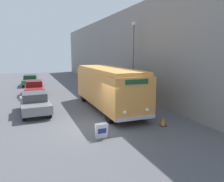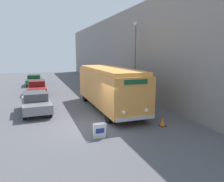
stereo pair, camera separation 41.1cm
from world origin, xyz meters
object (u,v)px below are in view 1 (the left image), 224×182
object	(u,v)px
parked_car_near	(35,103)
parked_car_far	(30,80)
streetlamp	(133,51)
traffic_cone	(163,121)
parked_car_mid	(34,88)
vintage_bus	(108,86)
sign_board	(102,131)

from	to	relation	value
parked_car_near	parked_car_far	distance (m)	15.18
streetlamp	traffic_cone	distance (m)	8.81
parked_car_near	traffic_cone	world-z (taller)	parked_car_near
parked_car_mid	traffic_cone	size ratio (longest dim) A/B	8.07
parked_car_mid	streetlamp	bearing A→B (deg)	-32.87
vintage_bus	parked_car_mid	size ratio (longest dim) A/B	2.10
vintage_bus	sign_board	bearing A→B (deg)	-113.53
vintage_bus	traffic_cone	distance (m)	5.61
vintage_bus	traffic_cone	world-z (taller)	vintage_bus
vintage_bus	streetlamp	bearing A→B (deg)	35.05
parked_car_far	traffic_cone	xyz separation A→B (m)	(7.23, -21.05, -0.47)
streetlamp	sign_board	bearing A→B (deg)	-126.11
traffic_cone	streetlamp	bearing A→B (deg)	77.37
parked_car_near	parked_car_mid	size ratio (longest dim) A/B	1.00
parked_car_far	traffic_cone	world-z (taller)	parked_car_far
sign_board	parked_car_mid	world-z (taller)	parked_car_mid
streetlamp	vintage_bus	bearing A→B (deg)	-144.95
parked_car_near	parked_car_far	world-z (taller)	parked_car_near
vintage_bus	streetlamp	size ratio (longest dim) A/B	1.36
vintage_bus	parked_car_mid	world-z (taller)	vintage_bus
parked_car_near	parked_car_mid	distance (m)	7.59
vintage_bus	parked_car_far	distance (m)	16.90
parked_car_near	traffic_cone	distance (m)	9.32
sign_board	parked_car_near	bearing A→B (deg)	115.53
parked_car_mid	parked_car_far	bearing A→B (deg)	93.63
parked_car_mid	parked_car_far	xyz separation A→B (m)	(-0.26, 7.59, -0.01)
sign_board	streetlamp	xyz separation A→B (m)	(5.85, 8.02, 4.19)
vintage_bus	parked_car_far	bearing A→B (deg)	109.10
streetlamp	parked_car_mid	size ratio (longest dim) A/B	1.55
parked_car_near	parked_car_mid	world-z (taller)	parked_car_near
parked_car_near	parked_car_mid	xyz separation A→B (m)	(0.25, 7.59, -0.03)
sign_board	streetlamp	distance (m)	10.77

